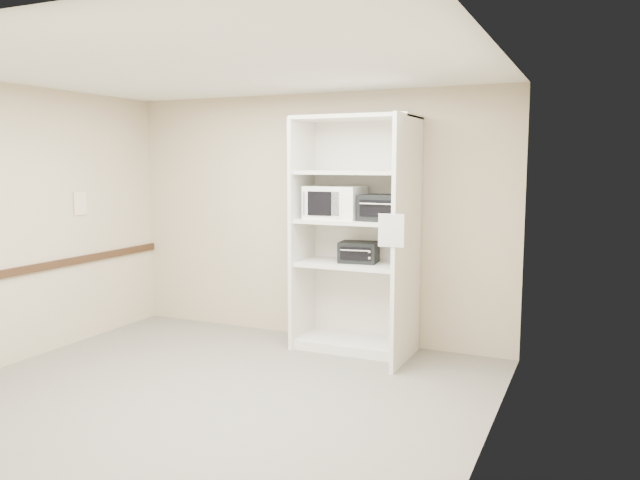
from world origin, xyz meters
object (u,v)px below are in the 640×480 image
at_px(shelving_unit, 359,243).
at_px(toaster_oven_upper, 385,208).
at_px(microwave, 335,202).
at_px(toaster_oven_lower, 359,252).

relative_size(shelving_unit, toaster_oven_upper, 5.28).
bearing_deg(shelving_unit, microwave, -176.22).
bearing_deg(microwave, toaster_oven_upper, -2.52).
relative_size(microwave, toaster_oven_lower, 1.46).
bearing_deg(shelving_unit, toaster_oven_lower, 121.41).
relative_size(shelving_unit, toaster_oven_lower, 6.25).
distance_m(shelving_unit, toaster_oven_lower, 0.11).
height_order(microwave, toaster_oven_upper, microwave).
bearing_deg(toaster_oven_upper, toaster_oven_lower, 169.54).
relative_size(toaster_oven_upper, toaster_oven_lower, 1.18).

